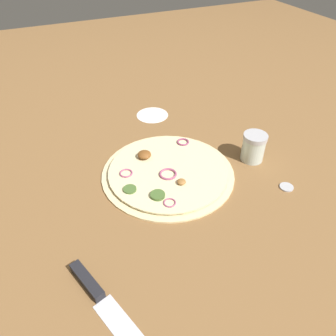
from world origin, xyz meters
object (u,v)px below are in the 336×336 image
Objects in this scene: knife at (102,300)px; spice_jar at (254,147)px; pizza at (167,172)px; loose_cap at (287,187)px.

spice_jar is at bearing 98.08° from knife.
loose_cap is at bearing -124.34° from pizza.
spice_jar is at bearing -98.62° from pizza.
loose_cap is (-0.17, -0.25, -0.00)m from pizza.
spice_jar reaches higher than knife.
spice_jar is 2.31× the size of loose_cap.
knife is at bearing 116.15° from spice_jar.
pizza is at bearing 119.74° from knife.
loose_cap is (0.10, -0.50, -0.00)m from knife.
loose_cap is at bearing -175.36° from spice_jar.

